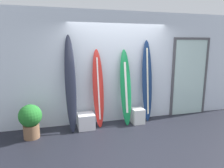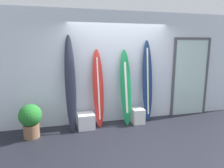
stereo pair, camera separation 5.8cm
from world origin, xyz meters
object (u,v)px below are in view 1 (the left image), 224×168
(glass_door, at_px, (189,76))
(surfboard_charcoal, at_px, (70,84))
(surfboard_emerald, at_px, (126,88))
(display_block_center, at_px, (138,116))
(surfboard_crimson, at_px, (98,89))
(surfboard_navy, at_px, (147,81))
(potted_plant, at_px, (31,119))
(display_block_left, at_px, (86,121))

(glass_door, bearing_deg, surfboard_charcoal, -175.55)
(surfboard_charcoal, height_order, surfboard_emerald, surfboard_charcoal)
(surfboard_emerald, distance_m, display_block_center, 0.80)
(surfboard_crimson, xyz_separation_m, glass_door, (2.68, 0.19, 0.19))
(surfboard_navy, height_order, glass_door, glass_door)
(surfboard_emerald, relative_size, glass_door, 0.86)
(surfboard_crimson, distance_m, display_block_center, 1.24)
(surfboard_charcoal, bearing_deg, potted_plant, -165.86)
(glass_door, bearing_deg, surfboard_crimson, -175.93)
(surfboard_emerald, xyz_separation_m, display_block_center, (0.31, -0.08, -0.73))
(surfboard_emerald, xyz_separation_m, display_block_left, (-1.02, -0.06, -0.74))
(surfboard_charcoal, height_order, display_block_left, surfboard_charcoal)
(surfboard_charcoal, relative_size, surfboard_navy, 1.05)
(glass_door, distance_m, potted_plant, 4.29)
(surfboard_crimson, relative_size, potted_plant, 2.54)
(surfboard_emerald, distance_m, glass_door, 2.01)
(display_block_center, bearing_deg, surfboard_navy, 27.41)
(potted_plant, bearing_deg, surfboard_navy, 6.70)
(potted_plant, bearing_deg, surfboard_charcoal, 14.14)
(potted_plant, bearing_deg, display_block_center, 3.95)
(surfboard_navy, xyz_separation_m, display_block_center, (-0.31, -0.16, -0.86))
(potted_plant, bearing_deg, glass_door, 6.50)
(surfboard_charcoal, relative_size, potted_plant, 2.99)
(surfboard_crimson, bearing_deg, potted_plant, -169.30)
(display_block_left, bearing_deg, surfboard_navy, 4.77)
(surfboard_emerald, relative_size, display_block_left, 4.69)
(surfboard_navy, bearing_deg, surfboard_charcoal, -176.72)
(surfboard_navy, distance_m, glass_door, 1.39)
(display_block_left, height_order, display_block_center, display_block_center)
(surfboard_charcoal, height_order, glass_door, surfboard_charcoal)
(glass_door, height_order, potted_plant, glass_door)
(surfboard_crimson, bearing_deg, surfboard_charcoal, -174.00)
(surfboard_navy, bearing_deg, surfboard_crimson, -178.10)
(surfboard_charcoal, bearing_deg, surfboard_emerald, 1.60)
(surfboard_emerald, height_order, surfboard_navy, surfboard_navy)
(surfboard_charcoal, bearing_deg, surfboard_navy, 3.28)
(display_block_left, bearing_deg, surfboard_crimson, 15.78)
(surfboard_crimson, distance_m, display_block_left, 0.82)
(surfboard_charcoal, xyz_separation_m, potted_plant, (-0.88, -0.22, -0.69))
(display_block_left, distance_m, potted_plant, 1.24)
(surfboard_navy, distance_m, display_block_left, 1.85)
(surfboard_emerald, relative_size, display_block_center, 4.91)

